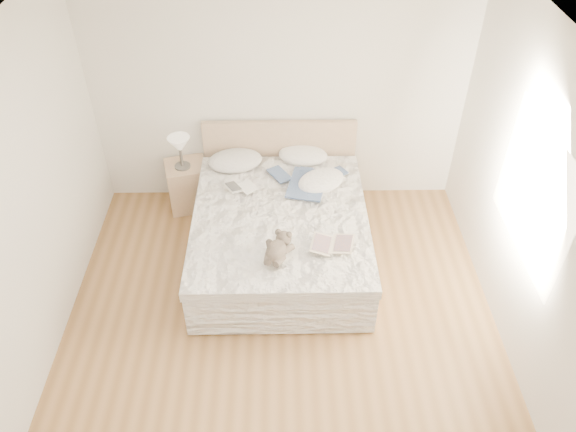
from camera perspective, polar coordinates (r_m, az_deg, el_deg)
The scene contains 16 objects.
floor at distance 5.18m, azimuth -0.68°, elevation -12.84°, with size 4.00×4.50×0.00m, color brown.
ceiling at distance 3.43m, azimuth -1.04°, elevation 15.38°, with size 4.00×4.50×0.00m, color white.
wall_back at distance 6.05m, azimuth -0.93°, elevation 12.71°, with size 4.00×0.02×2.70m, color silver.
wall_left at distance 4.64m, azimuth -26.36°, elevation -1.74°, with size 0.02×4.50×2.70m, color silver.
wall_right at distance 4.63m, azimuth 24.76°, elevation -1.24°, with size 0.02×4.50×2.70m, color silver.
window at distance 4.78m, azimuth 23.75°, elevation 2.04°, with size 0.02×1.30×1.10m, color white.
bed at distance 5.77m, azimuth -0.78°, elevation -1.48°, with size 1.72×2.14×1.00m.
nightstand at distance 6.51m, azimuth -10.12°, elevation 3.10°, with size 0.45×0.40×0.56m, color tan.
table_lamp at distance 6.17m, azimuth -10.96°, elevation 6.99°, with size 0.25×0.25×0.38m.
pillow_left at distance 6.20m, azimuth -5.39°, elevation 5.64°, with size 0.60×0.42×0.18m, color silver.
pillow_middle at distance 6.26m, azimuth 1.54°, elevation 6.20°, with size 0.55×0.38×0.16m, color white.
pillow_right at distance 5.88m, azimuth 3.39°, elevation 3.61°, with size 0.53×0.37×0.16m, color white.
blouse at distance 5.85m, azimuth 1.95°, elevation 3.29°, with size 0.58×0.62×0.02m, color #33476D, non-canonical shape.
photo_book at distance 5.82m, azimuth -4.85°, elevation 2.90°, with size 0.30×0.21×0.02m, color white.
childrens_book at distance 5.15m, azimuth 4.53°, elevation -2.89°, with size 0.40×0.27×0.03m, color beige.
teddy_bear at distance 5.00m, azimuth -1.20°, elevation -4.07°, with size 0.24×0.33×0.18m, color brown, non-canonical shape.
Camera 1 is at (0.01, -3.12, 4.14)m, focal length 35.00 mm.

